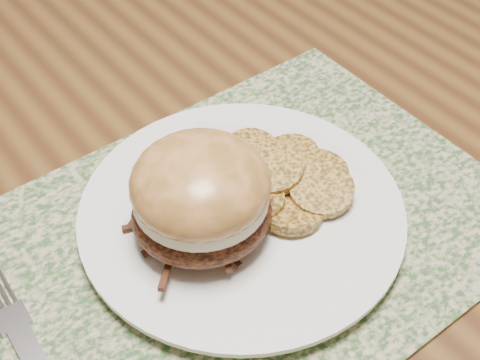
% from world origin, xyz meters
% --- Properties ---
extents(dining_table, '(1.50, 0.90, 0.75)m').
position_xyz_m(dining_table, '(0.00, 0.00, 0.67)').
color(dining_table, brown).
rests_on(dining_table, ground).
extents(placemat, '(0.45, 0.33, 0.00)m').
position_xyz_m(placemat, '(-0.28, -0.11, 0.75)').
color(placemat, '#34552C').
rests_on(placemat, dining_table).
extents(dinner_plate, '(0.26, 0.26, 0.02)m').
position_xyz_m(dinner_plate, '(-0.27, -0.10, 0.76)').
color(dinner_plate, white).
rests_on(dinner_plate, placemat).
extents(pork_sandwich, '(0.14, 0.14, 0.09)m').
position_xyz_m(pork_sandwich, '(-0.31, -0.10, 0.81)').
color(pork_sandwich, black).
rests_on(pork_sandwich, dinner_plate).
extents(roasted_potatoes, '(0.15, 0.14, 0.03)m').
position_xyz_m(roasted_potatoes, '(-0.23, -0.10, 0.78)').
color(roasted_potatoes, '#B88136').
rests_on(roasted_potatoes, dinner_plate).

